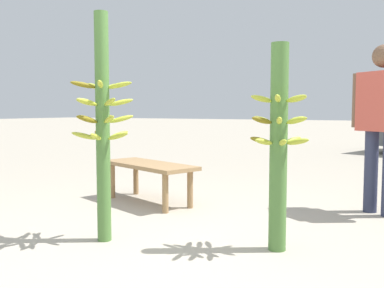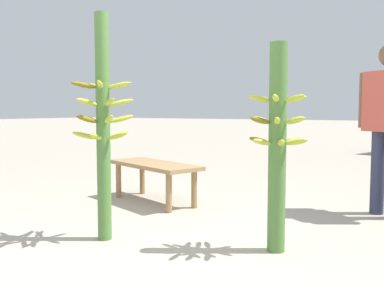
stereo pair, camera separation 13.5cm
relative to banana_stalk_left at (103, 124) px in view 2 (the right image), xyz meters
name	(u,v)px [view 2 (the right image)]	position (x,y,z in m)	size (l,w,h in m)	color
ground_plane	(161,259)	(0.62, -0.14, -0.87)	(80.00, 80.00, 0.00)	#A89E8C
banana_stalk_left	(103,124)	(0.00, 0.00, 0.00)	(0.46, 0.46, 1.69)	#4C7A38
banana_stalk_center	(277,144)	(1.21, 0.41, -0.12)	(0.43, 0.42, 1.44)	#4C7A38
market_bench	(154,169)	(-0.45, 1.26, -0.52)	(1.24, 0.80, 0.42)	#99754C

